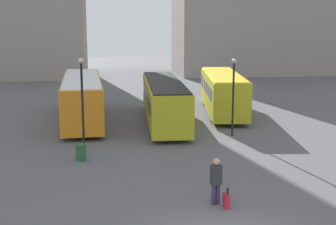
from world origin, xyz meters
TOP-DOWN VIEW (x-y plane):
  - bus_0 at (-5.24, 19.47)m, footprint 3.07×12.00m
  - bus_1 at (0.39, 18.17)m, footprint 2.97×12.14m
  - bus_2 at (5.25, 20.95)m, footprint 3.87×10.76m
  - traveler at (0.48, 3.21)m, footprint 0.53×0.53m
  - suitcase at (0.79, 2.80)m, footprint 0.21×0.37m
  - lamp_post_0 at (-4.81, 10.69)m, footprint 0.28×0.28m
  - lamp_post_1 at (4.06, 13.81)m, footprint 0.28×0.28m
  - trash_bin at (-4.94, 9.79)m, footprint 0.52×0.52m

SIDE VIEW (x-z plane):
  - suitcase at x=0.79m, z-range -0.12..0.72m
  - trash_bin at x=-4.94m, z-range 0.00..0.85m
  - traveler at x=0.48m, z-range 0.17..2.02m
  - bus_1 at x=0.39m, z-range 0.14..3.06m
  - bus_2 at x=5.25m, z-range 0.14..3.18m
  - bus_0 at x=-5.24m, z-range 0.14..3.26m
  - lamp_post_1 at x=4.06m, z-range 0.48..5.22m
  - lamp_post_0 at x=-4.81m, z-range 0.49..5.60m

